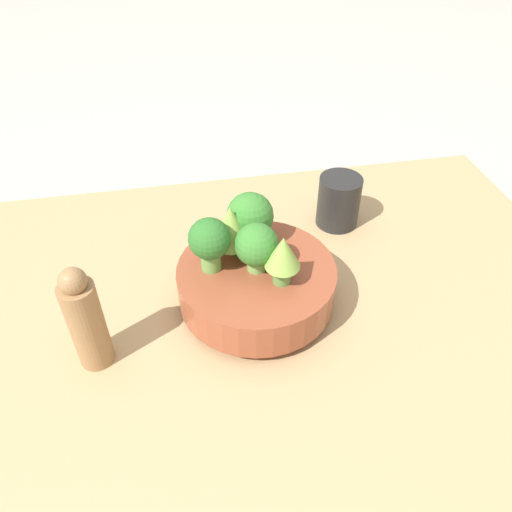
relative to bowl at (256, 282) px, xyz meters
The scene contains 10 objects.
ground_plane 0.08m from the bowl, 167.88° to the right, with size 6.00×6.00×0.00m, color #ADA89E.
table 0.07m from the bowl, 167.88° to the right, with size 1.12×0.72×0.04m.
bowl is the anchor object (origin of this frame).
romanesco_piece_far 0.09m from the bowl, 127.46° to the left, with size 0.06×0.06×0.08m.
broccoli_floret_center 0.07m from the bowl, behind, with size 0.06×0.06×0.08m.
broccoli_floret_back 0.10m from the bowl, 87.70° to the left, with size 0.07×0.07×0.08m.
broccoli_floret_left 0.10m from the bowl, behind, with size 0.06×0.06×0.08m.
romanesco_piece_near 0.09m from the bowl, 51.17° to the right, with size 0.05×0.05×0.08m.
cup 0.25m from the bowl, 42.98° to the left, with size 0.08×0.08×0.09m.
pepper_mill 0.25m from the bowl, 164.16° to the right, with size 0.05×0.05×0.17m.
Camera 1 is at (-0.08, -0.52, 0.60)m, focal length 35.00 mm.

